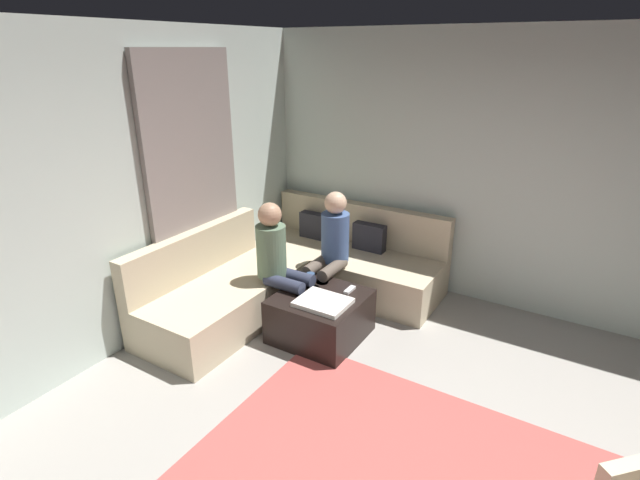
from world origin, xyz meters
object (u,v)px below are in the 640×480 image
Objects in this scene: game_remote at (350,290)px; ottoman at (320,316)px; person_on_couch_side at (280,260)px; coffee_mug at (311,278)px; person_on_couch_back at (330,247)px; sectional_couch at (296,274)px.

ottoman is at bearing -129.29° from game_remote.
person_on_couch_side reaches higher than game_remote.
person_on_couch_side is at bearing -144.91° from coffee_mug.
person_on_couch_back and person_on_couch_side have the same top height.
ottoman is at bearing 87.86° from person_on_couch_side.
game_remote is at bearing 141.18° from person_on_couch_back.
ottoman is at bearing -39.29° from coffee_mug.
sectional_couch reaches higher than coffee_mug.
person_on_couch_side is (-0.45, 0.02, 0.45)m from ottoman.
coffee_mug is 0.41m from person_on_couch_back.
game_remote is 0.56m from person_on_couch_back.
person_on_couch_back is at bearing 111.87° from ottoman.
person_on_couch_side is (0.15, -0.47, 0.38)m from sectional_couch.
person_on_couch_back is at bearing 8.17° from sectional_couch.
person_on_couch_side is (-0.24, -0.52, 0.00)m from person_on_couch_back.
ottoman is at bearing 111.87° from person_on_couch_back.
ottoman is 0.63× the size of person_on_couch_side.
person_on_couch_side reaches higher than sectional_couch.
coffee_mug is at bearing 125.09° from person_on_couch_side.
ottoman is (0.60, -0.48, -0.07)m from sectional_couch.
person_on_couch_back is (0.38, 0.06, 0.38)m from sectional_couch.
game_remote is at bearing -18.69° from sectional_couch.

